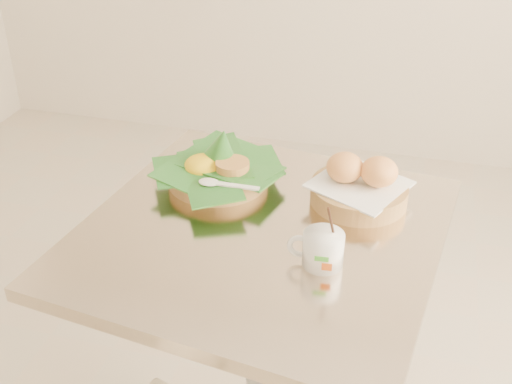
% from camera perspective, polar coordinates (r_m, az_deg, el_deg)
% --- Properties ---
extents(cafe_table, '(0.78, 0.78, 0.75)m').
position_cam_1_polar(cafe_table, '(1.44, 0.41, -10.53)').
color(cafe_table, gray).
rests_on(cafe_table, floor).
extents(rice_basket, '(0.28, 0.28, 0.14)m').
position_cam_1_polar(rice_basket, '(1.44, -3.43, 2.25)').
color(rice_basket, '#B1894C').
rests_on(rice_basket, cafe_table).
extents(bread_basket, '(0.23, 0.23, 0.11)m').
position_cam_1_polar(bread_basket, '(1.38, 9.20, 0.55)').
color(bread_basket, '#B1894C').
rests_on(bread_basket, cafe_table).
extents(coffee_mug, '(0.11, 0.08, 0.13)m').
position_cam_1_polar(coffee_mug, '(1.19, 5.89, -4.98)').
color(coffee_mug, white).
rests_on(coffee_mug, cafe_table).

